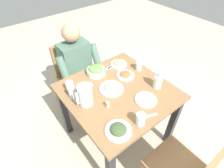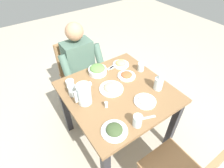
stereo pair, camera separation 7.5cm
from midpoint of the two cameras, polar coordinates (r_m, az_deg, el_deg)
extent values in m
plane|color=#B7AD99|center=(2.22, 0.49, -16.02)|extent=(8.00, 8.00, 0.00)
cube|color=olive|center=(1.65, 0.63, -2.45)|extent=(0.92, 0.92, 0.03)
cube|color=#232328|center=(2.33, 2.14, 0.86)|extent=(0.06, 0.06, 0.71)
cube|color=#232328|center=(2.05, -15.88, -8.47)|extent=(0.06, 0.06, 0.71)
cube|color=#232328|center=(1.98, 17.74, -11.47)|extent=(0.06, 0.06, 0.71)
cube|color=#997047|center=(2.60, -9.78, 1.21)|extent=(0.04, 0.04, 0.42)
cube|color=#997047|center=(2.51, -16.42, -1.95)|extent=(0.04, 0.04, 0.42)
cube|color=#997047|center=(2.38, -5.60, -2.98)|extent=(0.04, 0.04, 0.42)
cube|color=#997047|center=(2.28, -12.74, -6.65)|extent=(0.04, 0.04, 0.42)
cube|color=#997047|center=(2.29, -11.88, 1.55)|extent=(0.40, 0.40, 0.03)
cube|color=#997047|center=(2.29, -14.85, 8.07)|extent=(0.38, 0.04, 0.42)
cube|color=#997047|center=(1.95, 15.98, -19.92)|extent=(0.04, 0.04, 0.42)
cube|color=#997047|center=(1.65, 18.35, -23.50)|extent=(0.40, 0.40, 0.03)
cube|color=#4C6B5B|center=(2.11, -12.47, 6.58)|extent=(0.32, 0.20, 0.50)
sphere|color=tan|center=(1.92, -14.12, 15.58)|extent=(0.19, 0.19, 0.19)
cylinder|color=#473D33|center=(2.18, -7.07, -0.83)|extent=(0.11, 0.38, 0.11)
cylinder|color=#473D33|center=(2.20, -3.95, -7.20)|extent=(0.10, 0.10, 0.45)
cylinder|color=#4C6B5B|center=(2.07, -5.84, 7.48)|extent=(0.08, 0.23, 0.37)
cylinder|color=#473D33|center=(2.12, -10.92, -2.75)|extent=(0.11, 0.38, 0.11)
cylinder|color=#473D33|center=(2.15, -7.71, -9.27)|extent=(0.10, 0.10, 0.45)
cylinder|color=#4C6B5B|center=(1.93, -15.75, 3.09)|extent=(0.08, 0.23, 0.37)
cylinder|color=silver|center=(1.48, -9.95, -3.58)|extent=(0.12, 0.12, 0.19)
cube|color=silver|center=(1.46, -12.51, -4.59)|extent=(0.02, 0.02, 0.11)
cube|color=silver|center=(1.44, -8.50, -0.34)|extent=(0.04, 0.03, 0.02)
cylinder|color=white|center=(1.82, -6.27, 3.94)|extent=(0.19, 0.19, 0.05)
ellipsoid|color=#608E47|center=(1.80, -6.35, 4.84)|extent=(0.15, 0.15, 0.06)
cylinder|color=white|center=(1.36, 0.37, -14.69)|extent=(0.20, 0.20, 0.01)
ellipsoid|color=#3D512D|center=(1.34, 0.38, -14.25)|extent=(0.12, 0.12, 0.05)
cylinder|color=white|center=(1.94, 1.02, 6.30)|extent=(0.17, 0.17, 0.01)
ellipsoid|color=#E0C670|center=(1.93, 1.02, 6.78)|extent=(0.11, 0.11, 0.06)
cylinder|color=white|center=(1.79, 3.07, 2.75)|extent=(0.18, 0.18, 0.01)
ellipsoid|color=#CC5B33|center=(1.79, 3.09, 3.13)|extent=(0.11, 0.11, 0.04)
cylinder|color=white|center=(1.65, -1.51, -1.54)|extent=(0.22, 0.22, 0.01)
ellipsoid|color=#B7AD89|center=(1.63, -1.52, -1.07)|extent=(0.14, 0.14, 0.05)
cylinder|color=white|center=(1.57, 9.36, -4.99)|extent=(0.19, 0.19, 0.01)
ellipsoid|color=white|center=(1.56, 9.42, -4.59)|extent=(0.12, 0.12, 0.04)
cylinder|color=silver|center=(1.37, 7.52, -11.15)|extent=(0.07, 0.07, 0.10)
cylinder|color=silver|center=(1.59, -13.83, -2.63)|extent=(0.07, 0.07, 0.11)
cylinder|color=silver|center=(1.87, 7.46, 5.72)|extent=(0.06, 0.06, 0.09)
cylinder|color=silver|center=(1.67, -14.53, -0.70)|extent=(0.07, 0.07, 0.09)
cylinder|color=silver|center=(1.68, 13.16, 0.67)|extent=(0.08, 0.08, 0.12)
cylinder|color=white|center=(1.70, 13.04, 0.06)|extent=(0.07, 0.07, 0.07)
cylinder|color=silver|center=(1.63, 13.60, 2.83)|extent=(0.03, 0.03, 0.04)
cylinder|color=white|center=(1.49, -2.79, -6.80)|extent=(0.03, 0.03, 0.04)
cylinder|color=#B2B2B7|center=(1.47, -2.82, -6.11)|extent=(0.03, 0.03, 0.01)
cube|color=silver|center=(1.92, -1.49, 5.61)|extent=(0.17, 0.06, 0.01)
cube|color=silver|center=(1.85, -6.00, 3.86)|extent=(0.18, 0.06, 0.01)
cube|color=silver|center=(1.93, -0.64, 5.88)|extent=(0.17, 0.06, 0.01)
cube|color=silver|center=(1.45, 9.55, -10.23)|extent=(0.18, 0.08, 0.01)
camera|label=1|loc=(0.04, -91.33, -1.19)|focal=28.72mm
camera|label=2|loc=(0.04, 88.67, 1.19)|focal=28.72mm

